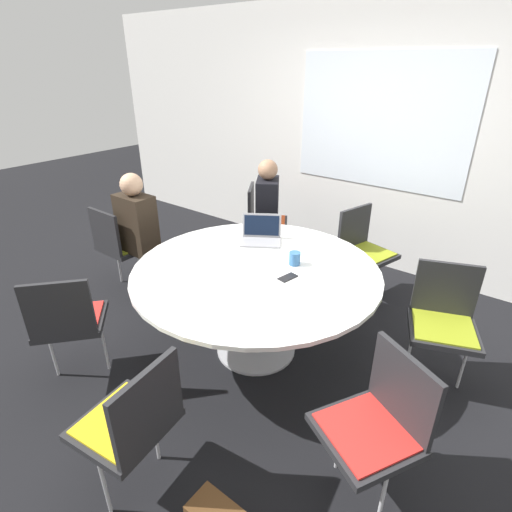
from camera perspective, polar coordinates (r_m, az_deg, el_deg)
ground_plane at (r=3.33m, az=0.00°, el=-13.14°), size 16.00×16.00×0.00m
wall_back at (r=4.48m, az=17.11°, el=15.35°), size 8.00×0.07×2.70m
conference_table at (r=2.96m, az=0.00°, el=-3.55°), size 1.81×1.81×0.74m
chair_0 at (r=4.48m, az=0.92°, el=5.58°), size 0.59×0.60×0.88m
chair_1 at (r=4.07m, az=-18.98°, el=1.91°), size 0.44×0.42×0.88m
chair_2 at (r=3.03m, az=-25.32°, el=-8.00°), size 0.61×0.61×0.88m
chair_3 at (r=2.19m, az=-17.24°, el=-21.34°), size 0.47×0.49×0.88m
chair_4 at (r=2.18m, az=17.00°, el=-21.46°), size 0.59×0.58×0.88m
chair_5 at (r=3.05m, az=25.26°, el=-7.79°), size 0.56×0.55×0.88m
chair_6 at (r=3.90m, az=15.06°, el=1.42°), size 0.52×0.54×0.88m
person_0 at (r=4.19m, az=1.84°, el=6.83°), size 0.38×0.42×1.23m
person_1 at (r=3.86m, az=-16.35°, el=4.02°), size 0.36×0.26×1.23m
laptop at (r=3.34m, az=0.74°, el=3.05°), size 0.40×0.38×0.21m
coffee_cup at (r=2.96m, az=5.54°, el=-0.34°), size 0.09×0.09×0.10m
cell_phone at (r=2.79m, az=4.56°, el=-3.06°), size 0.10×0.15×0.01m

